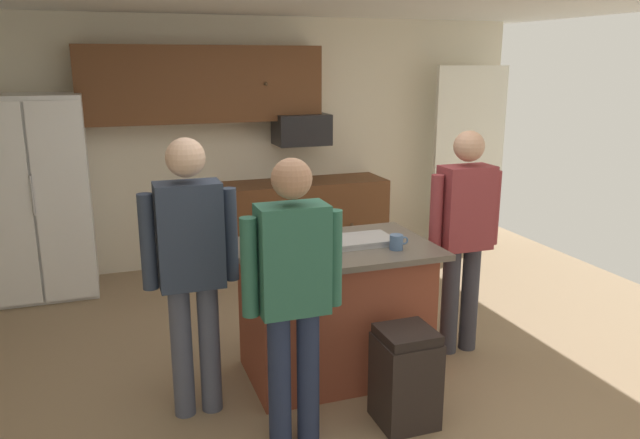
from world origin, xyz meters
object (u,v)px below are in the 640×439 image
Objects in this scene: person_elder_center at (293,286)px; glass_stout_tall at (313,242)px; trash_bin at (405,377)px; serving_tray at (360,240)px; person_guest_left at (464,228)px; kitchen_island at (334,310)px; mug_blue_stoneware at (397,242)px; person_guest_by_door at (191,260)px; microwave_over_range at (301,129)px; refrigerator at (37,197)px; tumbler_amber at (259,241)px.

person_elder_center is 0.67m from glass_stout_tall.
serving_tray is at bearing 89.65° from trash_bin.
glass_stout_tall is at bearing 4.92° from person_guest_left.
kitchen_island is at bearing -0.00° from person_elder_center.
trash_bin is (-0.18, -0.52, -0.69)m from mug_blue_stoneware.
person_guest_left reaches higher than trash_bin.
person_guest_left is 0.97× the size of person_guest_by_door.
mug_blue_stoneware is (-0.21, -2.70, -0.46)m from microwave_over_range.
serving_tray is at bearing 0.16° from person_guest_left.
person_guest_by_door reaches higher than kitchen_island.
trash_bin is (2.21, -3.10, -0.63)m from refrigerator.
mug_blue_stoneware is at bearing -47.20° from refrigerator.
kitchen_island is at bearing 0.00° from person_guest_left.
tumbler_amber is (0.00, 0.76, 0.05)m from person_elder_center.
kitchen_island is 0.79× the size of person_guest_left.
microwave_over_range is 4.21× the size of mug_blue_stoneware.
serving_tray is at bearing -8.83° from person_elder_center.
microwave_over_range is at bearing 77.11° from kitchen_island.
serving_tray reaches higher than trash_bin.
refrigerator is 3.33× the size of microwave_over_range.
serving_tray is (0.38, 0.11, -0.06)m from glass_stout_tall.
glass_stout_tall is (0.80, 0.08, 0.01)m from person_guest_by_door.
trash_bin is at bearing -90.35° from serving_tray.
serving_tray is (0.19, -0.00, 0.48)m from kitchen_island.
person_elder_center is at bearing -150.98° from mug_blue_stoneware.
person_guest_left is at bearing 18.52° from mug_blue_stoneware.
microwave_over_range is 2.74m from glass_stout_tall.
refrigerator reaches higher than serving_tray.
glass_stout_tall is at bearing 121.08° from trash_bin.
person_guest_left is 10.94× the size of glass_stout_tall.
person_guest_left reaches higher than serving_tray.
tumbler_amber is 1.27m from trash_bin.
person_guest_by_door is at bearing -67.83° from refrigerator.
microwave_over_range is 3.44m from trash_bin.
person_guest_by_door is at bearing -120.16° from microwave_over_range.
mug_blue_stoneware is at bearing -17.58° from tumbler_amber.
person_guest_left reaches higher than mug_blue_stoneware.
person_elder_center reaches higher than glass_stout_tall.
person_guest_left is 12.63× the size of mug_blue_stoneware.
person_elder_center is at bearing -135.26° from serving_tray.
tumbler_amber is at bearing 151.34° from glass_stout_tall.
person_elder_center reaches higher than microwave_over_range.
serving_tray is 0.72× the size of trash_bin.
person_elder_center is (1.52, -3.06, 0.03)m from refrigerator.
mug_blue_stoneware is (1.35, -0.02, -0.02)m from person_guest_by_door.
mug_blue_stoneware is at bearing -10.49° from glass_stout_tall.
microwave_over_range is 3.98× the size of tumbler_amber.
person_guest_by_door is 2.84× the size of trash_bin.
glass_stout_tall is 0.35× the size of serving_tray.
person_guest_by_door is at bearing -170.89° from serving_tray.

